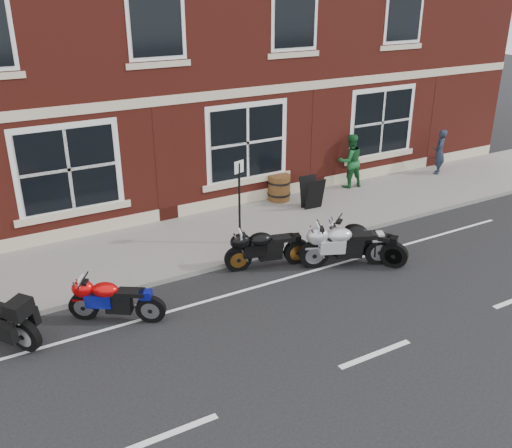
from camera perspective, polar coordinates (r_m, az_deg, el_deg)
The scene contains 12 objects.
ground at distance 12.82m, azimuth 3.06°, elevation -5.97°, with size 80.00×80.00×0.00m, color black.
sidewalk at distance 15.12m, azimuth -3.05°, elevation -0.93°, with size 30.00×3.00×0.12m, color slate.
kerb at distance 13.86m, azimuth -0.09°, elevation -3.26°, with size 30.00×0.16×0.12m, color slate.
moto_sport_red at distance 11.61m, azimuth -13.94°, elevation -7.18°, with size 1.67×1.19×0.87m.
moto_sport_black at distance 13.27m, azimuth 0.98°, elevation -2.25°, with size 2.04×0.64×0.93m.
moto_sport_silver at distance 13.48m, azimuth 8.87°, elevation -1.90°, with size 2.12×1.01×1.01m.
moto_naked_black at distance 13.80m, azimuth 10.61°, elevation -1.57°, with size 1.33×1.81×0.95m.
pedestrian_left at distance 20.39m, azimuth 17.88°, elevation 6.89°, with size 0.55×0.36×1.52m, color #1C2433.
pedestrian_right at distance 18.34m, azimuth 9.40°, elevation 6.25°, with size 0.83×0.65×1.71m, color #195829.
a_board_sign at distance 16.55m, azimuth 5.61°, elevation 3.14°, with size 0.55×0.37×0.92m, color black, non-canonical shape.
barrel_planter at distance 17.13m, azimuth 2.32°, elevation 3.67°, with size 0.70×0.70×0.78m.
parking_sign at distance 13.97m, azimuth -1.68°, elevation 2.77°, with size 0.29×0.11×2.15m.
Camera 1 is at (-6.12, -9.36, 6.26)m, focal length 40.00 mm.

